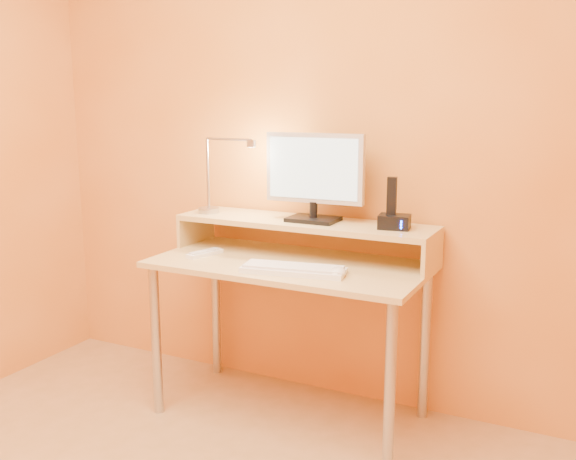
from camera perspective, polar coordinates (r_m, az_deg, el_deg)
The scene contains 25 objects.
wall_back at distance 3.11m, azimuth 2.79°, elevation 8.08°, with size 3.00×0.04×2.50m, color #DC9143.
desk_leg_fl at distance 3.10m, azimuth -11.26°, elevation -9.30°, with size 0.04×0.04×0.69m, color #AAAAAF.
desk_leg_fr at distance 2.62m, azimuth 8.74°, elevation -13.26°, with size 0.04×0.04×0.69m, color #AAAAAF.
desk_leg_bl at distance 3.48m, azimuth -6.20°, elevation -6.76°, with size 0.04×0.04×0.69m, color #AAAAAF.
desk_leg_br at distance 3.06m, azimuth 11.67°, elevation -9.58°, with size 0.04×0.04×0.69m, color #AAAAAF.
desk_lower at distance 2.91m, azimuth 0.13°, elevation -3.00°, with size 1.20×0.60×0.03m, color tan.
shelf_riser_left at distance 3.31m, azimuth -7.90°, elevation 0.11°, with size 0.02×0.30×0.14m, color tan.
shelf_riser_right at distance 2.83m, azimuth 12.31°, elevation -2.03°, with size 0.02×0.30×0.14m, color tan.
desk_shelf at distance 3.00m, azimuth 1.41°, elevation 0.60°, with size 1.20×0.30×0.03m, color tan.
monitor_foot at distance 2.98m, azimuth 2.19°, elevation 0.93°, with size 0.22×0.16×0.02m, color black.
monitor_neck at distance 2.97m, azimuth 2.20°, elevation 1.76°, with size 0.04×0.04×0.07m, color black.
monitor_panel at distance 2.96m, azimuth 2.31°, elevation 5.33°, with size 0.45×0.04×0.31m, color #BBBBBB.
monitor_back at distance 2.98m, azimuth 2.49°, elevation 5.37°, with size 0.41×0.01×0.26m, color black.
monitor_screen at distance 2.94m, azimuth 2.16°, elevation 5.29°, with size 0.41×0.00×0.27m, color #B6E6FE.
lamp_base at distance 3.21m, azimuth -6.81°, elevation 1.70°, with size 0.10×0.10×0.03m, color #AAAAAF.
lamp_post at distance 3.19m, azimuth -6.89°, elevation 4.84°, with size 0.01×0.01×0.33m, color #AAAAAF.
lamp_arm at distance 3.11m, azimuth -5.10°, elevation 7.77°, with size 0.01×0.01×0.24m, color #AAAAAF.
lamp_head at distance 3.05m, azimuth -3.15°, elevation 7.43°, with size 0.04×0.04×0.03m, color #AAAAAF.
lamp_bulb at distance 3.05m, azimuth -3.15°, elevation 7.13°, with size 0.03×0.03×0.00m, color #FFEAC6.
phone_dock at distance 2.85m, azimuth 9.12°, elevation 0.70°, with size 0.13×0.10×0.06m, color black.
phone_handset at distance 2.83m, azimuth 8.91°, elevation 2.92°, with size 0.04×0.03×0.16m, color black.
phone_led at distance 2.78m, azimuth 9.69°, elevation 0.45°, with size 0.01×0.00×0.04m, color blue.
keyboard at distance 2.73m, azimuth 0.46°, elevation -3.48°, with size 0.43×0.14×0.02m, color white.
mouse at distance 2.67m, azimuth 4.29°, elevation -3.66°, with size 0.06×0.11×0.04m, color white.
remote_control at distance 3.04m, azimuth -7.16°, elevation -2.03°, with size 0.05×0.18×0.02m, color white.
Camera 1 is at (1.25, -1.34, 1.44)m, focal length 41.39 mm.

